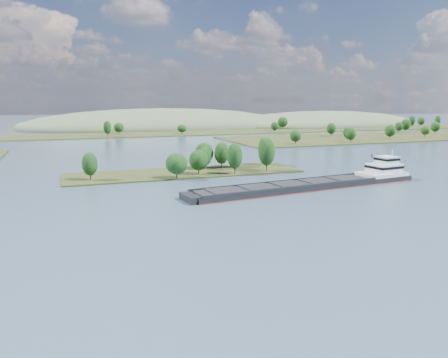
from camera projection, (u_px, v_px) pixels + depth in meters
name	position (u px, v px, depth m)	size (l,w,h in m)	color
ground	(237.00, 204.00, 132.46)	(1800.00, 1800.00, 0.00)	#36495D
tree_island	(202.00, 163.00, 188.40)	(100.00, 33.11, 15.85)	#283115
right_bank	(407.00, 135.00, 377.11)	(320.00, 90.00, 15.40)	#283115
back_shoreline	(128.00, 134.00, 393.17)	(900.00, 60.00, 14.78)	#283115
hill_east	(325.00, 125.00, 544.27)	(260.00, 140.00, 36.00)	#48583C
hill_west	(162.00, 127.00, 503.60)	(320.00, 160.00, 44.00)	#48583C
cargo_barge	(322.00, 182.00, 158.59)	(94.33, 22.15, 12.67)	black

